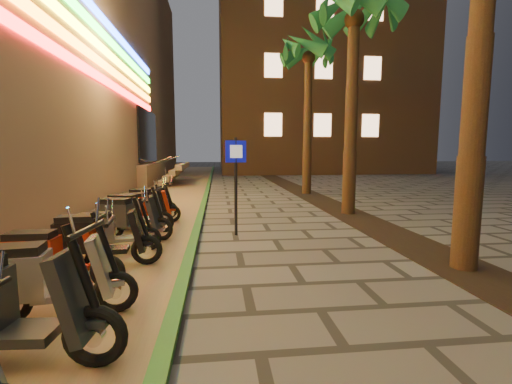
{
  "coord_description": "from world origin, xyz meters",
  "views": [
    {
      "loc": [
        -0.38,
        -3.0,
        1.91
      ],
      "look_at": [
        0.29,
        2.93,
        1.2
      ],
      "focal_mm": 24.0,
      "sensor_mm": 36.0,
      "label": 1
    }
  ],
  "objects": [
    {
      "name": "scooter_11",
      "position": [
        -2.41,
        5.35,
        0.5
      ],
      "size": [
        1.62,
        0.81,
        1.15
      ],
      "rotation": [
        0.0,
        0.0,
        -0.27
      ],
      "color": "black",
      "rests_on": "ground"
    },
    {
      "name": "pedestrian_sign",
      "position": [
        0.03,
        4.69,
        1.44
      ],
      "size": [
        0.47,
        0.17,
        2.22
      ],
      "rotation": [
        0.0,
        0.0,
        0.31
      ],
      "color": "black",
      "rests_on": "ground"
    },
    {
      "name": "scooter_10",
      "position": [
        -2.36,
        4.56,
        0.51
      ],
      "size": [
        1.65,
        0.81,
        1.17
      ],
      "rotation": [
        0.0,
        0.0,
        -0.25
      ],
      "color": "black",
      "rests_on": "ground"
    },
    {
      "name": "scooter_7",
      "position": [
        -2.66,
        1.8,
        0.47
      ],
      "size": [
        1.54,
        0.54,
        1.09
      ],
      "rotation": [
        0.0,
        0.0,
        0.01
      ],
      "color": "black",
      "rests_on": "ground"
    },
    {
      "name": "scooter_9",
      "position": [
        -2.39,
        3.5,
        0.45
      ],
      "size": [
        1.47,
        0.66,
        1.03
      ],
      "rotation": [
        0.0,
        0.0,
        0.2
      ],
      "color": "black",
      "rests_on": "ground"
    },
    {
      "name": "scooter_6",
      "position": [
        -2.37,
        0.91,
        0.51
      ],
      "size": [
        1.66,
        0.68,
        1.16
      ],
      "rotation": [
        0.0,
        0.0,
        0.15
      ],
      "color": "black",
      "rests_on": "ground"
    },
    {
      "name": "apartment_block",
      "position": [
        9.0,
        32.0,
        12.5
      ],
      "size": [
        18.0,
        16.06,
        25.0
      ],
      "color": "brown",
      "rests_on": "ground"
    },
    {
      "name": "planting_strip",
      "position": [
        3.6,
        5.0,
        0.01
      ],
      "size": [
        1.2,
        40.0,
        0.02
      ],
      "primitive_type": "cube",
      "color": "black",
      "rests_on": "ground"
    },
    {
      "name": "palm_c",
      "position": [
        3.6,
        7.0,
        5.73
      ],
      "size": [
        2.97,
        3.02,
        6.91
      ],
      "color": "#472D19",
      "rests_on": "ground"
    },
    {
      "name": "ground",
      "position": [
        0.0,
        0.0,
        0.0
      ],
      "size": [
        120.0,
        120.0,
        0.0
      ],
      "primitive_type": "plane",
      "color": "#474442",
      "rests_on": "ground"
    },
    {
      "name": "green_curb",
      "position": [
        -0.9,
        10.0,
        0.05
      ],
      "size": [
        0.18,
        60.0,
        0.1
      ],
      "primitive_type": "cube",
      "color": "#2A6927",
      "rests_on": "ground"
    },
    {
      "name": "scooter_8",
      "position": [
        -2.37,
        2.7,
        0.5
      ],
      "size": [
        1.65,
        0.62,
        1.16
      ],
      "rotation": [
        0.0,
        0.0,
        0.11
      ],
      "color": "black",
      "rests_on": "ground"
    },
    {
      "name": "scooter_12",
      "position": [
        -2.35,
        6.18,
        0.47
      ],
      "size": [
        1.54,
        0.62,
        1.08
      ],
      "rotation": [
        0.0,
        0.0,
        0.14
      ],
      "color": "black",
      "rests_on": "ground"
    },
    {
      "name": "scooter_13",
      "position": [
        -2.44,
        7.21,
        0.46
      ],
      "size": [
        1.47,
        0.79,
        1.05
      ],
      "rotation": [
        0.0,
        0.0,
        -0.31
      ],
      "color": "black",
      "rests_on": "ground"
    },
    {
      "name": "parking_strip",
      "position": [
        -2.6,
        10.0,
        0.01
      ],
      "size": [
        3.4,
        60.0,
        0.01
      ],
      "primitive_type": "cube",
      "color": "#8C7251",
      "rests_on": "ground"
    },
    {
      "name": "palm_d",
      "position": [
        3.6,
        12.0,
        5.94
      ],
      "size": [
        2.97,
        3.02,
        7.16
      ],
      "color": "#472D19",
      "rests_on": "ground"
    }
  ]
}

